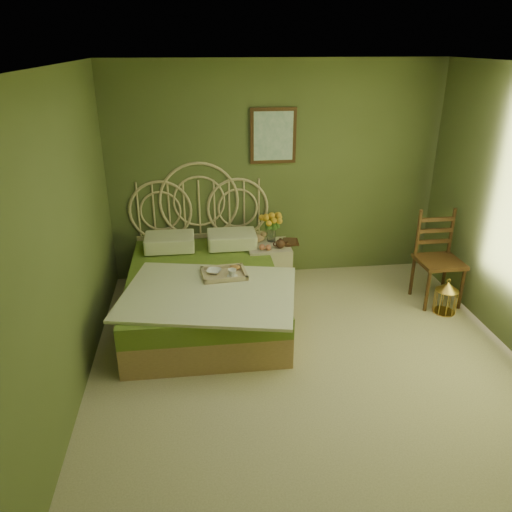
{
  "coord_description": "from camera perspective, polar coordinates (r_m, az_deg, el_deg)",
  "views": [
    {
      "loc": [
        -0.96,
        -3.58,
        2.76
      ],
      "look_at": [
        -0.4,
        1.0,
        0.77
      ],
      "focal_mm": 35.0,
      "sensor_mm": 36.0,
      "label": 1
    }
  ],
  "objects": [
    {
      "name": "floor",
      "position": [
        4.63,
        6.57,
        -13.5
      ],
      "size": [
        4.5,
        4.5,
        0.0
      ],
      "primitive_type": "plane",
      "color": "beige",
      "rests_on": "ground"
    },
    {
      "name": "ceiling",
      "position": [
        3.71,
        8.52,
        20.59
      ],
      "size": [
        4.5,
        4.5,
        0.0
      ],
      "primitive_type": "plane",
      "rotation": [
        3.14,
        0.0,
        0.0
      ],
      "color": "silver",
      "rests_on": "wall_back"
    },
    {
      "name": "wall_back",
      "position": [
        6.09,
        2.28,
        9.44
      ],
      "size": [
        4.0,
        0.0,
        4.0
      ],
      "primitive_type": "plane",
      "rotation": [
        1.57,
        0.0,
        0.0
      ],
      "color": "#586535",
      "rests_on": "floor"
    },
    {
      "name": "wall_left",
      "position": [
        4.01,
        -21.51,
        0.22
      ],
      "size": [
        0.0,
        4.5,
        4.5
      ],
      "primitive_type": "plane",
      "rotation": [
        1.57,
        0.0,
        1.57
      ],
      "color": "#586535",
      "rests_on": "floor"
    },
    {
      "name": "wall_art",
      "position": [
        5.97,
        1.98,
        13.56
      ],
      "size": [
        0.54,
        0.04,
        0.64
      ],
      "color": "#33200D",
      "rests_on": "wall_back"
    },
    {
      "name": "bed",
      "position": [
        5.41,
        -5.99,
        -3.7
      ],
      "size": [
        1.86,
        2.34,
        1.45
      ],
      "color": "tan",
      "rests_on": "floor"
    },
    {
      "name": "nightstand",
      "position": [
        5.99,
        1.47,
        -0.38
      ],
      "size": [
        0.5,
        0.5,
        0.98
      ],
      "color": "beige",
      "rests_on": "floor"
    },
    {
      "name": "chair",
      "position": [
        5.98,
        19.99,
        0.46
      ],
      "size": [
        0.47,
        0.47,
        1.05
      ],
      "rotation": [
        0.0,
        0.0,
        0.01
      ],
      "color": "#33200D",
      "rests_on": "floor"
    },
    {
      "name": "birdcage",
      "position": [
        5.87,
        20.88,
        -4.48
      ],
      "size": [
        0.24,
        0.24,
        0.36
      ],
      "rotation": [
        0.0,
        0.0,
        0.18
      ],
      "color": "gold",
      "rests_on": "floor"
    },
    {
      "name": "book_lower",
      "position": [
        5.95,
        3.15,
        1.55
      ],
      "size": [
        0.2,
        0.25,
        0.02
      ],
      "primitive_type": "imported",
      "rotation": [
        0.0,
        0.0,
        -0.09
      ],
      "color": "#381E0F",
      "rests_on": "nightstand"
    },
    {
      "name": "book_upper",
      "position": [
        5.94,
        3.15,
        1.71
      ],
      "size": [
        0.18,
        0.23,
        0.02
      ],
      "primitive_type": "imported",
      "rotation": [
        0.0,
        0.0,
        -0.17
      ],
      "color": "#472819",
      "rests_on": "nightstand"
    },
    {
      "name": "cereal_bowl",
      "position": [
        5.17,
        -4.82,
        -1.75
      ],
      "size": [
        0.19,
        0.19,
        0.04
      ],
      "primitive_type": "imported",
      "rotation": [
        0.0,
        0.0,
        -0.34
      ],
      "color": "white",
      "rests_on": "bed"
    },
    {
      "name": "coffee_cup",
      "position": [
        5.07,
        -2.74,
        -1.94
      ],
      "size": [
        0.1,
        0.1,
        0.08
      ],
      "primitive_type": "imported",
      "rotation": [
        0.0,
        0.0,
        -0.15
      ],
      "color": "white",
      "rests_on": "bed"
    }
  ]
}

